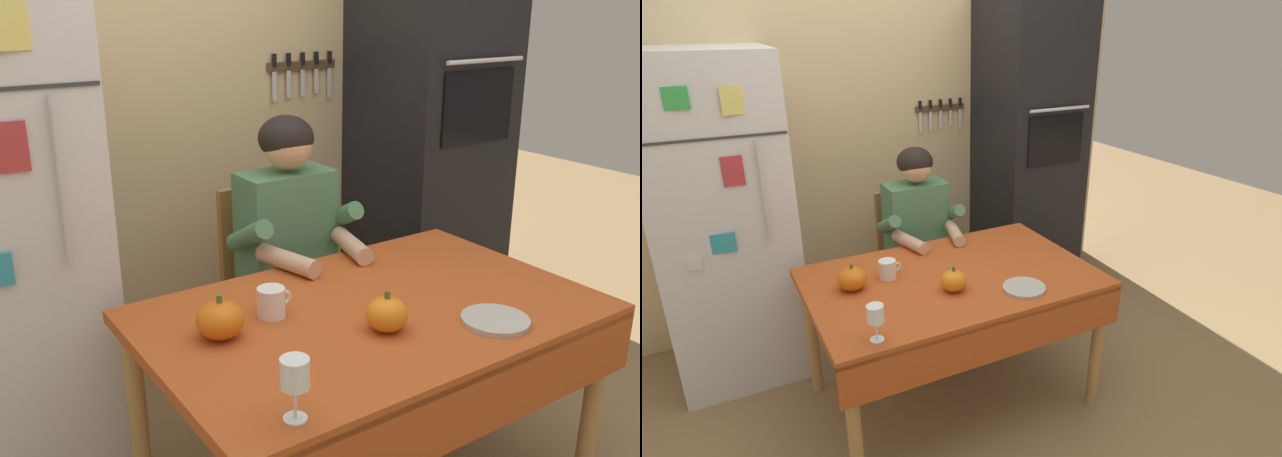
% 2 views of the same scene
% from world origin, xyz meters
% --- Properties ---
extents(ground_plane, '(10.00, 10.00, 0.00)m').
position_xyz_m(ground_plane, '(0.00, 0.00, 0.00)').
color(ground_plane, '#93754C').
rests_on(ground_plane, ground).
extents(back_wall_assembly, '(3.70, 0.13, 2.60)m').
position_xyz_m(back_wall_assembly, '(0.05, 1.35, 1.30)').
color(back_wall_assembly, '#D1B784').
rests_on(back_wall_assembly, ground).
extents(refrigerator, '(0.68, 0.71, 1.80)m').
position_xyz_m(refrigerator, '(-0.95, 0.96, 0.90)').
color(refrigerator, silver).
rests_on(refrigerator, ground).
extents(wall_oven, '(0.60, 0.64, 2.10)m').
position_xyz_m(wall_oven, '(1.05, 1.00, 1.05)').
color(wall_oven, black).
rests_on(wall_oven, ground).
extents(dining_table, '(1.40, 0.90, 0.74)m').
position_xyz_m(dining_table, '(0.00, 0.08, 0.66)').
color(dining_table, tan).
rests_on(dining_table, ground).
extents(chair_behind_person, '(0.40, 0.40, 0.93)m').
position_xyz_m(chair_behind_person, '(0.09, 0.87, 0.51)').
color(chair_behind_person, '#9E6B33').
rests_on(chair_behind_person, ground).
extents(seated_person, '(0.47, 0.55, 1.25)m').
position_xyz_m(seated_person, '(0.09, 0.68, 0.74)').
color(seated_person, '#38384C').
rests_on(seated_person, ground).
extents(coffee_mug, '(0.11, 0.09, 0.09)m').
position_xyz_m(coffee_mug, '(-0.29, 0.22, 0.79)').
color(coffee_mug, white).
rests_on(coffee_mug, dining_table).
extents(wine_glass, '(0.07, 0.07, 0.16)m').
position_xyz_m(wine_glass, '(-0.51, -0.27, 0.85)').
color(wine_glass, white).
rests_on(wine_glass, dining_table).
extents(pumpkin_large, '(0.14, 0.14, 0.13)m').
position_xyz_m(pumpkin_large, '(-0.47, 0.19, 0.79)').
color(pumpkin_large, orange).
rests_on(pumpkin_large, dining_table).
extents(pumpkin_medium, '(0.12, 0.12, 0.12)m').
position_xyz_m(pumpkin_medium, '(-0.06, -0.04, 0.79)').
color(pumpkin_medium, orange).
rests_on(pumpkin_medium, dining_table).
extents(serving_tray, '(0.20, 0.20, 0.02)m').
position_xyz_m(serving_tray, '(0.24, -0.19, 0.75)').
color(serving_tray, '#B7B2A8').
rests_on(serving_tray, dining_table).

